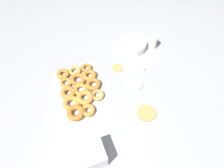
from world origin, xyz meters
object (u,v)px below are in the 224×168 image
Objects in this scene: container_stack at (92,155)px; pancake_1 at (139,67)px; donut_tray at (80,90)px; pancake_2 at (118,68)px; batter_bowl at (134,45)px; paper_cup at (153,42)px; pancake_3 at (136,85)px; pancake_0 at (146,113)px.

pancake_1 is at bearing 134.05° from container_stack.
container_stack is at bearing -7.23° from donut_tray.
batter_bowl reaches higher than pancake_2.
batter_bowl reaches higher than donut_tray.
pancake_2 is at bearing -106.91° from pancake_1.
pancake_3 is at bearing -43.17° from paper_cup.
pancake_2 is 0.18× the size of donut_tray.
pancake_0 is 0.43m from container_stack.
pancake_0 and pancake_3 have the same top height.
pancake_0 is 0.22m from pancake_3.
batter_bowl is at bearing -104.94° from paper_cup.
batter_bowl is at bearing 141.05° from container_stack.
pancake_3 reaches higher than pancake_2.
paper_cup is (-0.52, 0.31, 0.05)m from pancake_0.
pancake_3 is 0.62× the size of container_stack.
pancake_2 is at bearing -162.37° from pancake_3.
pancake_0 is 0.46m from donut_tray.
container_stack is (0.14, -0.40, 0.06)m from pancake_0.
paper_cup is at bearing 132.72° from container_stack.
pancake_1 is 1.24× the size of pancake_2.
donut_tray is 2.32× the size of batter_bowl.
pancake_3 is 0.18× the size of donut_tray.
container_stack reaches higher than donut_tray.
donut_tray is at bearing -132.21° from pancake_0.
pancake_1 is 0.93× the size of paper_cup.
batter_bowl reaches higher than pancake_1.
pancake_0 is at bearing -31.31° from paper_cup.
donut_tray reaches higher than pancake_0.
container_stack is at bearing -47.28° from paper_cup.
pancake_3 is at bearing -21.41° from batter_bowl.
pancake_3 is 0.41m from paper_cup.
donut_tray reaches higher than pancake_1.
pancake_1 and pancake_2 have the same top height.
pancake_0 is 0.89× the size of container_stack.
pancake_1 is at bearing 148.39° from pancake_3.
batter_bowl is 0.90m from container_stack.
pancake_0 is 1.45× the size of pancake_3.
container_stack reaches higher than pancake_3.
pancake_3 is (-0.22, 0.03, 0.00)m from pancake_0.
paper_cup is at bearing 107.66° from donut_tray.
pancake_0 is 0.26× the size of donut_tray.
donut_tray is at bearing -103.82° from pancake_3.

